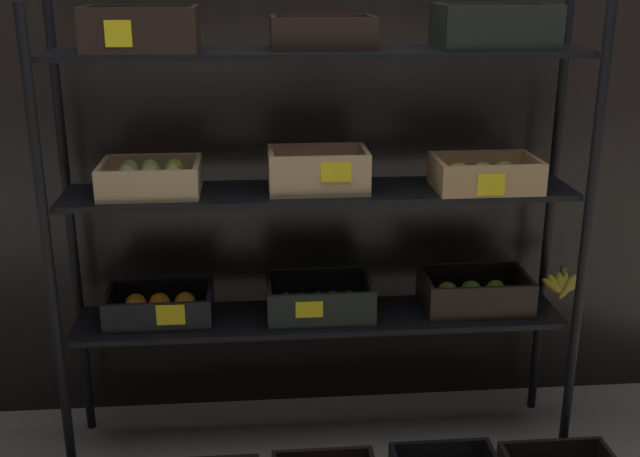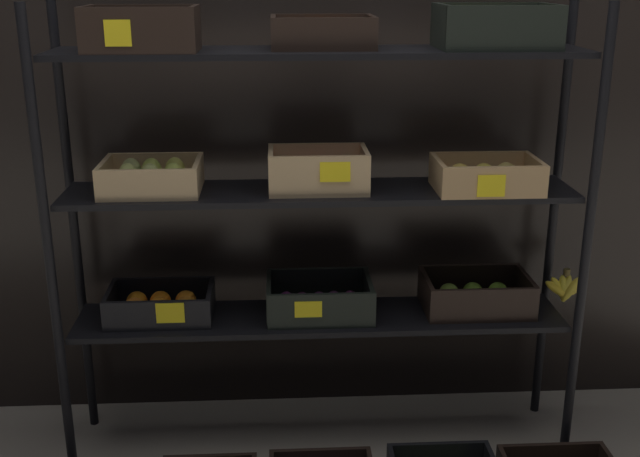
% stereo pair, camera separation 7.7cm
% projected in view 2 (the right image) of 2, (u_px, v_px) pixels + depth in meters
% --- Properties ---
extents(ground_plane, '(10.00, 10.00, 0.00)m').
position_uv_depth(ground_plane, '(320.00, 440.00, 2.92)').
color(ground_plane, gray).
extents(storefront_wall, '(4.13, 0.12, 2.67)m').
position_uv_depth(storefront_wall, '(314.00, 66.00, 2.85)').
color(storefront_wall, black).
rests_on(storefront_wall, ground_plane).
extents(display_rack, '(1.87, 0.36, 1.58)m').
position_uv_depth(display_rack, '(325.00, 190.00, 2.62)').
color(display_rack, black).
rests_on(display_rack, ground_plane).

